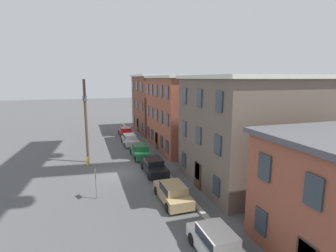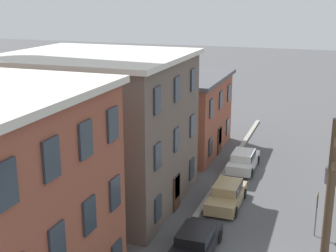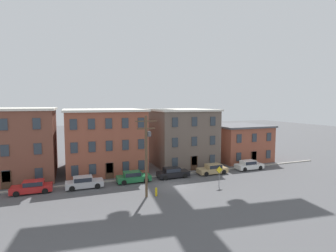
{
  "view_description": "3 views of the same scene",
  "coord_description": "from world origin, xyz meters",
  "px_view_note": "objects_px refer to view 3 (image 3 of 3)",
  "views": [
    {
      "loc": [
        24.42,
        -2.76,
        9.07
      ],
      "look_at": [
        -1.1,
        5.48,
        4.18
      ],
      "focal_mm": 28.0,
      "sensor_mm": 36.0,
      "label": 1
    },
    {
      "loc": [
        -19.45,
        -2.32,
        12.67
      ],
      "look_at": [
        -0.2,
        4.48,
        6.96
      ],
      "focal_mm": 50.0,
      "sensor_mm": 36.0,
      "label": 2
    },
    {
      "loc": [
        -12.26,
        -29.74,
        10.31
      ],
      "look_at": [
        0.01,
        2.76,
        7.29
      ],
      "focal_mm": 28.0,
      "sensor_mm": 36.0,
      "label": 3
    }
  ],
  "objects_px": {
    "car_tan": "(213,169)",
    "fire_hydrant": "(156,192)",
    "car_silver": "(84,182)",
    "car_white": "(249,165)",
    "utility_pole": "(147,152)",
    "car_green": "(133,177)",
    "car_black": "(173,172)",
    "caution_sign": "(219,173)",
    "car_red": "(32,186)"
  },
  "relations": [
    {
      "from": "car_green",
      "to": "fire_hydrant",
      "type": "bearing_deg",
      "value": -78.08
    },
    {
      "from": "car_silver",
      "to": "car_white",
      "type": "relative_size",
      "value": 1.0
    },
    {
      "from": "car_silver",
      "to": "caution_sign",
      "type": "xyz_separation_m",
      "value": [
        15.77,
        -5.28,
        0.97
      ]
    },
    {
      "from": "car_tan",
      "to": "caution_sign",
      "type": "bearing_deg",
      "value": -112.51
    },
    {
      "from": "caution_sign",
      "to": "utility_pole",
      "type": "distance_m",
      "value": 10.02
    },
    {
      "from": "car_black",
      "to": "car_tan",
      "type": "xyz_separation_m",
      "value": [
        6.24,
        -0.21,
        0.0
      ]
    },
    {
      "from": "car_green",
      "to": "car_silver",
      "type": "bearing_deg",
      "value": -178.15
    },
    {
      "from": "car_green",
      "to": "fire_hydrant",
      "type": "distance_m",
      "value": 6.04
    },
    {
      "from": "car_tan",
      "to": "fire_hydrant",
      "type": "relative_size",
      "value": 4.58
    },
    {
      "from": "car_red",
      "to": "car_black",
      "type": "relative_size",
      "value": 1.0
    },
    {
      "from": "car_silver",
      "to": "car_tan",
      "type": "distance_m",
      "value": 18.02
    },
    {
      "from": "car_green",
      "to": "car_white",
      "type": "xyz_separation_m",
      "value": [
        18.42,
        0.13,
        0.0
      ]
    },
    {
      "from": "car_black",
      "to": "car_white",
      "type": "relative_size",
      "value": 1.0
    },
    {
      "from": "car_red",
      "to": "car_black",
      "type": "bearing_deg",
      "value": 0.18
    },
    {
      "from": "car_white",
      "to": "fire_hydrant",
      "type": "relative_size",
      "value": 4.58
    },
    {
      "from": "caution_sign",
      "to": "car_green",
      "type": "bearing_deg",
      "value": 150.32
    },
    {
      "from": "utility_pole",
      "to": "car_green",
      "type": "bearing_deg",
      "value": 91.69
    },
    {
      "from": "car_green",
      "to": "caution_sign",
      "type": "bearing_deg",
      "value": -29.68
    },
    {
      "from": "car_green",
      "to": "utility_pole",
      "type": "xyz_separation_m",
      "value": [
        0.17,
        -5.88,
        4.31
      ]
    },
    {
      "from": "utility_pole",
      "to": "caution_sign",
      "type": "bearing_deg",
      "value": 2.44
    },
    {
      "from": "car_red",
      "to": "car_silver",
      "type": "xyz_separation_m",
      "value": [
        5.65,
        -0.28,
        0.0
      ]
    },
    {
      "from": "car_silver",
      "to": "caution_sign",
      "type": "distance_m",
      "value": 16.66
    },
    {
      "from": "car_green",
      "to": "car_black",
      "type": "bearing_deg",
      "value": 1.41
    },
    {
      "from": "fire_hydrant",
      "to": "car_black",
      "type": "bearing_deg",
      "value": 54.13
    },
    {
      "from": "car_green",
      "to": "car_black",
      "type": "xyz_separation_m",
      "value": [
        5.62,
        0.14,
        0.0
      ]
    },
    {
      "from": "car_black",
      "to": "car_white",
      "type": "bearing_deg",
      "value": -0.05
    },
    {
      "from": "car_red",
      "to": "utility_pole",
      "type": "xyz_separation_m",
      "value": [
        11.98,
        -5.96,
        4.31
      ]
    },
    {
      "from": "car_green",
      "to": "car_white",
      "type": "relative_size",
      "value": 1.0
    },
    {
      "from": "fire_hydrant",
      "to": "car_silver",
      "type": "bearing_deg",
      "value": 142.37
    },
    {
      "from": "car_black",
      "to": "car_tan",
      "type": "bearing_deg",
      "value": -1.89
    },
    {
      "from": "car_white",
      "to": "car_red",
      "type": "bearing_deg",
      "value": -179.92
    },
    {
      "from": "utility_pole",
      "to": "fire_hydrant",
      "type": "height_order",
      "value": "utility_pole"
    },
    {
      "from": "car_tan",
      "to": "utility_pole",
      "type": "bearing_deg",
      "value": -153.55
    },
    {
      "from": "car_green",
      "to": "car_white",
      "type": "bearing_deg",
      "value": 0.39
    },
    {
      "from": "car_tan",
      "to": "utility_pole",
      "type": "relative_size",
      "value": 0.49
    },
    {
      "from": "utility_pole",
      "to": "fire_hydrant",
      "type": "xyz_separation_m",
      "value": [
        1.07,
        -0.03,
        -4.58
      ]
    },
    {
      "from": "car_green",
      "to": "car_black",
      "type": "distance_m",
      "value": 5.62
    },
    {
      "from": "utility_pole",
      "to": "car_black",
      "type": "bearing_deg",
      "value": 47.86
    },
    {
      "from": "car_black",
      "to": "fire_hydrant",
      "type": "height_order",
      "value": "car_black"
    },
    {
      "from": "car_black",
      "to": "car_tan",
      "type": "relative_size",
      "value": 1.0
    },
    {
      "from": "car_green",
      "to": "caution_sign",
      "type": "distance_m",
      "value": 11.11
    },
    {
      "from": "car_red",
      "to": "car_green",
      "type": "bearing_deg",
      "value": -0.4
    },
    {
      "from": "car_red",
      "to": "car_green",
      "type": "height_order",
      "value": "same"
    },
    {
      "from": "car_silver",
      "to": "car_white",
      "type": "distance_m",
      "value": 24.58
    },
    {
      "from": "car_red",
      "to": "fire_hydrant",
      "type": "height_order",
      "value": "car_red"
    },
    {
      "from": "utility_pole",
      "to": "fire_hydrant",
      "type": "bearing_deg",
      "value": -1.5
    },
    {
      "from": "car_silver",
      "to": "caution_sign",
      "type": "bearing_deg",
      "value": -18.51
    },
    {
      "from": "caution_sign",
      "to": "car_tan",
      "type": "bearing_deg",
      "value": 67.49
    },
    {
      "from": "car_red",
      "to": "car_green",
      "type": "distance_m",
      "value": 11.81
    },
    {
      "from": "car_red",
      "to": "car_tan",
      "type": "distance_m",
      "value": 23.67
    }
  ]
}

